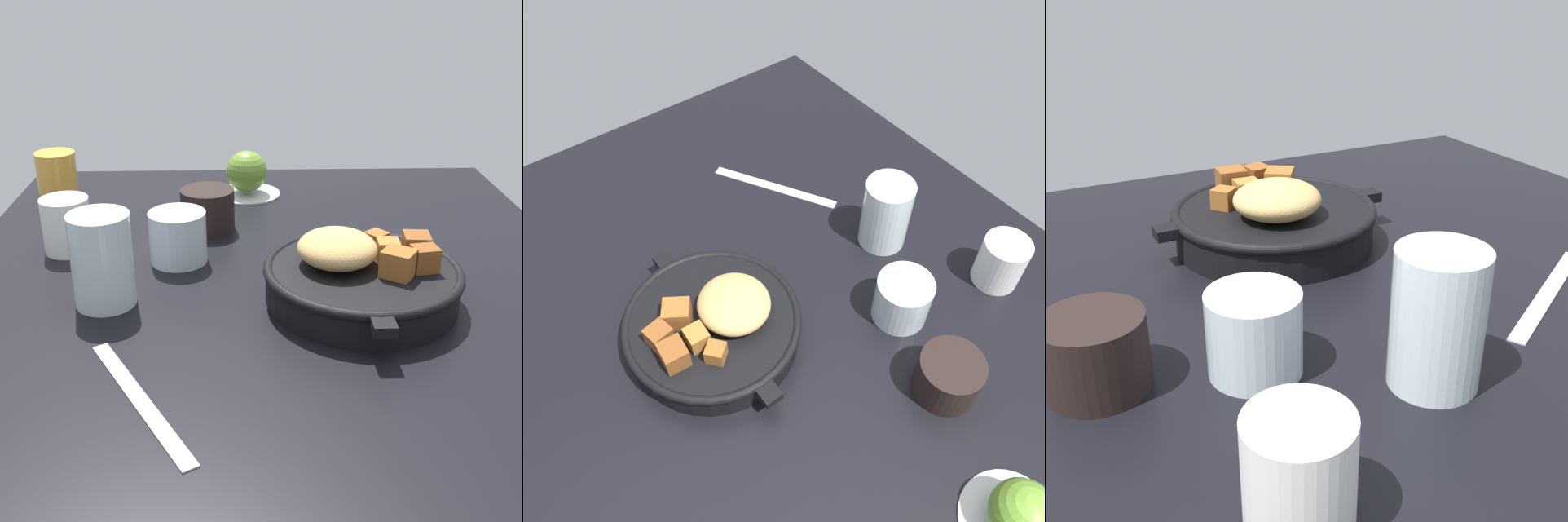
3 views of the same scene
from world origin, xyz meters
TOP-DOWN VIEW (x-y plane):
  - ground_plane at (0.00, 0.00)cm, footprint 102.73×83.12cm
  - cast_iron_skillet at (-1.82, -10.21)cm, footprint 27.66×23.34cm
  - red_apple at (37.10, 2.64)cm, footprint 6.96×6.96cm
  - butter_knife at (-20.64, 13.39)cm, footprint 19.64×12.17cm
  - water_glass_tall at (-1.46, 19.78)cm, footprint 7.15×7.15cm
  - coffee_mug_dark at (21.65, 8.67)cm, footprint 7.99×7.99cm
  - white_creamer_pitcher at (14.10, 27.64)cm, footprint 6.57×6.57cm
  - water_glass_short at (10.18, 12.12)cm, footprint 7.62×7.62cm

SIDE VIEW (x-z plane):
  - ground_plane at x=0.00cm, z-range -2.40..0.00cm
  - butter_knife at x=-20.64cm, z-range 0.00..0.36cm
  - coffee_mug_dark at x=21.65cm, z-range 0.00..6.15cm
  - cast_iron_skillet at x=-1.82cm, z-range -1.09..7.38cm
  - water_glass_short at x=10.18cm, z-range 0.00..6.93cm
  - white_creamer_pitcher at x=14.10cm, z-range 0.00..7.63cm
  - red_apple at x=37.10cm, z-range 0.60..7.56cm
  - water_glass_tall at x=-1.46cm, z-range 0.00..11.16cm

